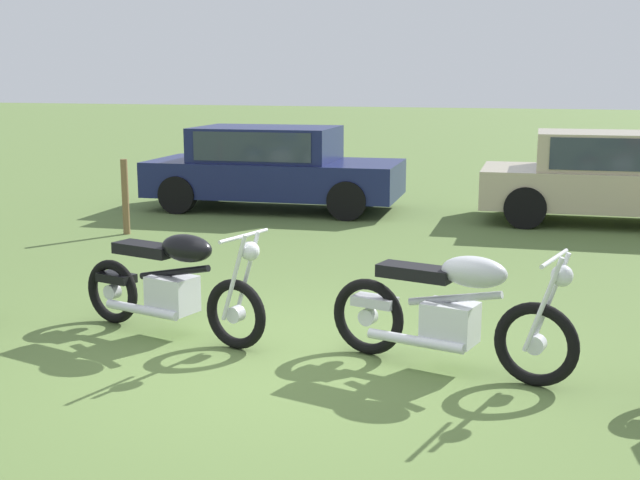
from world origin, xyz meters
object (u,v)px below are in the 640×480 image
Objects in this scene: fence_post_wooden at (125,197)px; motorcycle_silver at (451,311)px; car_navy at (271,163)px; car_beige at (621,173)px; motorcycle_black at (172,283)px.

motorcycle_silver is at bearing -36.88° from fence_post_wooden.
car_navy is (-4.45, 7.08, 0.32)m from motorcycle_silver.
car_beige is at bearing -1.14° from car_navy.
car_navy is 3.13m from fence_post_wooden.
car_navy is 5.75m from car_beige.
car_navy is at bearing 117.96° from motorcycle_black.
car_beige is 4.09× the size of fence_post_wooden.
motorcycle_black is 1.00× the size of motorcycle_silver.
motorcycle_black is at bearing -53.14° from fence_post_wooden.
car_beige reaches higher than motorcycle_black.
motorcycle_silver is at bearing -63.35° from car_navy.
motorcycle_silver is at bearing 10.83° from motorcycle_black.
motorcycle_silver is 0.45× the size of car_navy.
fence_post_wooden is (-5.55, 4.16, 0.07)m from motorcycle_silver.
car_beige is (5.74, 0.44, -0.00)m from car_navy.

